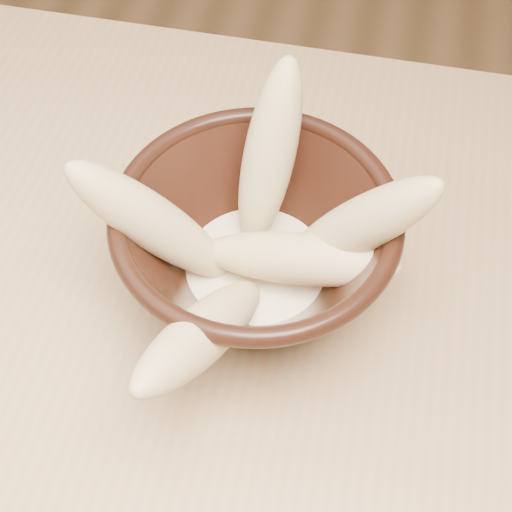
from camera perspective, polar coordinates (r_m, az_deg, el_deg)
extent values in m
cube|color=tan|center=(0.56, -6.92, -10.79)|extent=(1.20, 0.80, 0.04)
cylinder|color=black|center=(0.57, 0.00, -2.80)|extent=(0.09, 0.09, 0.01)
cylinder|color=black|center=(0.55, 0.00, -1.65)|extent=(0.09, 0.09, 0.01)
torus|color=black|center=(0.49, 0.00, 3.32)|extent=(0.21, 0.21, 0.01)
cylinder|color=#F8EEC8|center=(0.55, 0.00, -1.08)|extent=(0.12, 0.12, 0.02)
ellipsoid|color=#DEC283|center=(0.52, 1.06, 8.01)|extent=(0.06, 0.11, 0.15)
ellipsoid|color=#DEC283|center=(0.50, -8.24, 2.63)|extent=(0.13, 0.06, 0.14)
ellipsoid|color=#DEC283|center=(0.49, 8.12, 2.33)|extent=(0.12, 0.05, 0.14)
ellipsoid|color=#DEC283|center=(0.51, 3.41, -0.21)|extent=(0.15, 0.04, 0.06)
ellipsoid|color=#DEC283|center=(0.46, -4.27, -6.17)|extent=(0.08, 0.16, 0.12)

